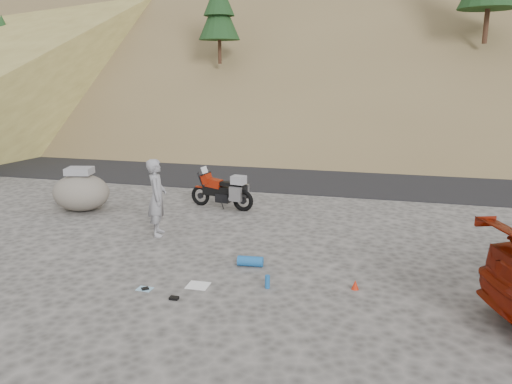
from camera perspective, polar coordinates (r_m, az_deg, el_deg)
ground at (r=11.25m, az=-7.27°, el=-6.41°), size 140.00×140.00×0.00m
road at (r=19.59m, az=2.50°, el=2.31°), size 120.00×7.00×0.05m
motorcycle at (r=14.23m, az=-3.65°, el=0.09°), size 1.99×0.78×1.19m
man at (r=12.30m, az=-11.05°, el=-4.79°), size 0.64×0.78×1.85m
boulder at (r=14.84m, az=-19.35°, el=0.00°), size 1.61×1.37×1.22m
gear_white_cloth at (r=9.37m, az=-6.64°, el=-10.56°), size 0.40×0.36×0.01m
gear_blue_mat at (r=10.15m, az=-0.65°, el=-7.92°), size 0.53×0.25×0.21m
gear_bottle at (r=9.18m, az=1.31°, el=-10.21°), size 0.10×0.10×0.25m
gear_funnel at (r=9.31m, az=11.26°, el=-10.35°), size 0.17×0.17×0.17m
gear_glove_a at (r=8.91m, az=-9.35°, el=-11.87°), size 0.16×0.11×0.04m
gear_glove_b at (r=9.35m, az=-12.55°, el=-10.75°), size 0.15×0.15×0.04m
gear_blue_cloth at (r=9.39m, az=-12.60°, el=-10.75°), size 0.28×0.21×0.01m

